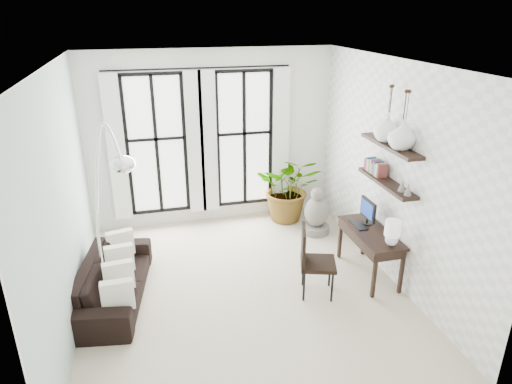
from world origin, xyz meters
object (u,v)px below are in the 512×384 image
object	(u,v)px
plant	(289,187)
desk_chair	(312,257)
buddha	(316,214)
sofa	(113,280)
arc_lamp	(109,181)
desk	(372,235)

from	to	relation	value
plant	desk_chair	xyz separation A→B (m)	(-0.46, -2.45, -0.08)
desk_chair	buddha	xyz separation A→B (m)	(0.77, 1.77, -0.22)
sofa	plant	bearing A→B (deg)	-50.18
desk_chair	arc_lamp	xyz separation A→B (m)	(-2.61, 0.52, 1.19)
sofa	arc_lamp	world-z (taller)	arc_lamp
desk	arc_lamp	world-z (taller)	arc_lamp
sofa	desk_chair	distance (m)	2.79
plant	arc_lamp	world-z (taller)	arc_lamp
desk	desk_chair	bearing A→B (deg)	-169.05
plant	desk	size ratio (longest dim) A/B	1.06
sofa	arc_lamp	distance (m)	1.48
desk	plant	bearing A→B (deg)	104.01
desk_chair	buddha	distance (m)	1.94
sofa	plant	distance (m)	3.72
desk	sofa	bearing A→B (deg)	174.60
desk_chair	arc_lamp	size ratio (longest dim) A/B	0.40
sofa	desk_chair	xyz separation A→B (m)	(2.72, -0.55, 0.29)
arc_lamp	sofa	bearing A→B (deg)	165.54
desk	buddha	bearing A→B (deg)	99.20
sofa	plant	xyz separation A→B (m)	(3.19, 1.89, 0.36)
desk	buddha	world-z (taller)	desk
desk	buddha	distance (m)	1.63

